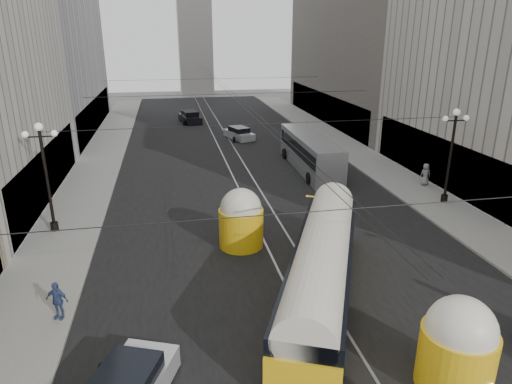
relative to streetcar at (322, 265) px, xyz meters
name	(u,v)px	position (x,y,z in m)	size (l,w,h in m)	color
road	(232,158)	(-0.50, 24.18, -1.64)	(20.00, 85.00, 0.02)	black
sidewalk_left	(103,154)	(-12.50, 27.68, -1.57)	(4.00, 72.00, 0.15)	gray
sidewalk_right	(341,143)	(11.50, 27.68, -1.57)	(4.00, 72.00, 0.15)	gray
rail_left	(224,159)	(-1.25, 24.18, -1.64)	(0.12, 85.00, 0.04)	gray
rail_right	(240,158)	(0.25, 24.18, -1.64)	(0.12, 85.00, 0.04)	gray
building_left_far	(24,0)	(-20.50, 39.68, 12.67)	(12.60, 28.60, 28.60)	#999999
distant_tower	(194,9)	(-0.50, 71.68, 13.33)	(6.00, 6.00, 31.36)	#B2AFA8
lamppost_left_mid	(46,172)	(-13.10, 9.68, 2.10)	(1.86, 0.44, 6.37)	black
lamppost_right_mid	(451,151)	(12.10, 9.68, 2.10)	(1.86, 0.44, 6.37)	black
catenary	(234,96)	(-0.38, 23.18, 4.24)	(25.00, 72.00, 0.23)	black
streetcar	(322,265)	(0.00, 0.00, 0.00)	(7.65, 14.21, 3.36)	yellow
city_bus	(310,151)	(5.47, 19.35, -0.05)	(2.69, 11.50, 2.91)	#B1B4B7
sedan_white_far	(239,134)	(1.39, 32.11, -1.03)	(3.04, 4.61, 1.35)	#BEBEBE
sedan_dark_far	(190,117)	(-3.38, 42.75, -0.95)	(2.89, 5.12, 1.52)	black
pedestrian_sidewalk_right	(425,174)	(12.70, 13.25, -0.65)	(0.82, 0.50, 1.68)	gray
pedestrian_sidewalk_left	(57,300)	(-11.00, 0.43, -0.67)	(0.96, 0.55, 1.64)	#394C7E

